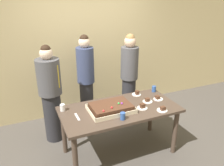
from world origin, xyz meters
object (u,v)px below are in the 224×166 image
object	(u,v)px
plated_slice_far_left	(142,107)
cake_server_utensil	(77,117)
party_table	(120,114)
drink_cup_far_end	(154,89)
person_serving_front	(129,79)
plated_slice_near_right	(147,101)
drink_cup_nearest	(123,116)
plated_slice_near_left	(162,109)
person_striped_tie_right	(51,94)
drink_cup_middle	(63,108)
plated_slice_far_right	(137,94)
sheet_cake	(111,108)
plated_slice_center_front	(158,98)
person_green_shirt_behind	(86,79)

from	to	relation	value
plated_slice_far_left	cake_server_utensil	world-z (taller)	plated_slice_far_left
party_table	drink_cup_far_end	size ratio (longest dim) A/B	17.14
plated_slice_far_left	person_serving_front	world-z (taller)	person_serving_front
plated_slice_near_right	drink_cup_nearest	bearing A→B (deg)	-151.58
plated_slice_near_right	cake_server_utensil	xyz separation A→B (m)	(-1.11, -0.02, -0.01)
plated_slice_near_left	person_striped_tie_right	size ratio (longest dim) A/B	0.09
person_striped_tie_right	drink_cup_middle	bearing A→B (deg)	-33.08
drink_cup_far_end	cake_server_utensil	bearing A→B (deg)	-167.83
plated_slice_far_right	person_serving_front	bearing A→B (deg)	79.05
drink_cup_nearest	party_table	bearing A→B (deg)	71.91
plated_slice_near_right	plated_slice_far_right	distance (m)	0.29
plated_slice_far_left	plated_slice_far_right	distance (m)	0.46
sheet_cake	cake_server_utensil	xyz separation A→B (m)	(-0.49, 0.01, -0.04)
plated_slice_center_front	drink_cup_nearest	distance (m)	0.84
party_table	plated_slice_far_right	distance (m)	0.56
drink_cup_far_end	cake_server_utensil	distance (m)	1.45
plated_slice_near_left	drink_cup_nearest	distance (m)	0.62
plated_slice_center_front	drink_cup_nearest	xyz separation A→B (m)	(-0.77, -0.32, 0.03)
person_serving_front	person_green_shirt_behind	bearing A→B (deg)	-72.11
plated_slice_near_left	drink_cup_nearest	xyz separation A→B (m)	(-0.62, 0.01, 0.03)
plated_slice_near_left	plated_slice_far_right	xyz separation A→B (m)	(-0.07, 0.61, 0.00)
sheet_cake	person_serving_front	bearing A→B (deg)	48.32
sheet_cake	plated_slice_far_left	distance (m)	0.46
party_table	plated_slice_center_front	distance (m)	0.69
plated_slice_center_front	sheet_cake	bearing A→B (deg)	-177.00
plated_slice_near_right	drink_cup_nearest	xyz separation A→B (m)	(-0.58, -0.31, 0.03)
drink_cup_nearest	person_striped_tie_right	xyz separation A→B (m)	(-0.76, 1.07, 0.01)
sheet_cake	plated_slice_near_left	world-z (taller)	sheet_cake
plated_slice_near_right	drink_cup_far_end	distance (m)	0.42
party_table	person_serving_front	xyz separation A→B (m)	(0.54, 0.75, 0.22)
plated_slice_near_right	plated_slice_far_left	distance (m)	0.23
plated_slice_near_left	drink_cup_far_end	distance (m)	0.66
party_table	person_green_shirt_behind	bearing A→B (deg)	99.32
plated_slice_near_right	drink_cup_far_end	size ratio (longest dim) A/B	1.50
cake_server_utensil	plated_slice_far_right	bearing A→B (deg)	15.71
plated_slice_near_left	cake_server_utensil	size ratio (longest dim) A/B	0.75
drink_cup_far_end	plated_slice_far_right	bearing A→B (deg)	179.93
party_table	cake_server_utensil	distance (m)	0.64
drink_cup_nearest	person_green_shirt_behind	size ratio (longest dim) A/B	0.06
sheet_cake	drink_cup_far_end	size ratio (longest dim) A/B	6.29
drink_cup_nearest	drink_cup_middle	size ratio (longest dim) A/B	1.00
drink_cup_far_end	cake_server_utensil	world-z (taller)	drink_cup_far_end
party_table	plated_slice_center_front	xyz separation A→B (m)	(0.68, 0.03, 0.12)
drink_cup_middle	cake_server_utensil	xyz separation A→B (m)	(0.14, -0.26, -0.05)
party_table	plated_slice_far_left	bearing A→B (deg)	-23.69
plated_slice_near_left	drink_cup_middle	world-z (taller)	drink_cup_middle
plated_slice_near_right	plated_slice_far_left	bearing A→B (deg)	-140.25
plated_slice_center_front	cake_server_utensil	world-z (taller)	plated_slice_center_front
plated_slice_near_right	cake_server_utensil	size ratio (longest dim) A/B	0.75
sheet_cake	person_green_shirt_behind	distance (m)	1.09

